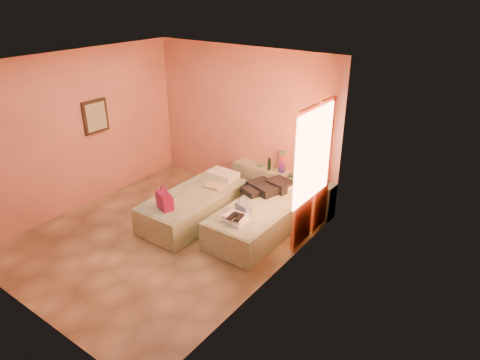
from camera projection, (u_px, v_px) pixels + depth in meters
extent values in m
plane|color=tan|center=(164.00, 236.00, 7.05)|extent=(4.50, 4.50, 0.00)
cube|color=#E8927B|center=(244.00, 122.00, 8.11)|extent=(4.00, 0.02, 2.80)
cube|color=#E8927B|center=(77.00, 132.00, 7.53)|extent=(0.02, 4.50, 2.80)
cube|color=#E8927B|center=(268.00, 192.00, 5.39)|extent=(0.02, 4.50, 2.80)
cube|color=silver|center=(149.00, 63.00, 5.87)|extent=(4.00, 4.50, 0.02)
cube|color=#FFC99E|center=(313.00, 155.00, 6.27)|extent=(0.02, 1.10, 1.40)
cube|color=#D86633|center=(305.00, 180.00, 6.33)|extent=(0.05, 0.55, 2.20)
cube|color=#D86633|center=(323.00, 167.00, 6.77)|extent=(0.05, 0.45, 2.20)
cube|color=black|center=(95.00, 117.00, 7.72)|extent=(0.04, 0.50, 0.60)
cube|color=#A89138|center=(317.00, 135.00, 7.23)|extent=(0.25, 0.04, 0.30)
cube|color=#A8B291|center=(281.00, 189.00, 7.93)|extent=(2.05, 0.30, 0.65)
cube|color=#B5CFA7|center=(195.00, 206.00, 7.47)|extent=(0.90, 2.00, 0.50)
cube|color=#B5CFA7|center=(261.00, 219.00, 7.06)|extent=(0.90, 2.00, 0.50)
cylinder|color=#143721|center=(269.00, 164.00, 7.86)|extent=(0.07, 0.07, 0.23)
cube|color=#921246|center=(282.00, 162.00, 7.73)|extent=(0.09, 0.09, 0.40)
cylinder|color=#47835B|center=(259.00, 166.00, 8.04)|extent=(0.14, 0.14, 0.03)
cube|color=#223F2D|center=(293.00, 176.00, 7.61)|extent=(0.22, 0.19, 0.03)
cube|color=white|center=(319.00, 175.00, 7.35)|extent=(0.25, 0.25, 0.27)
cube|color=#921246|center=(165.00, 200.00, 6.81)|extent=(0.35, 0.27, 0.29)
cube|color=tan|center=(214.00, 186.00, 7.57)|extent=(0.35, 0.30, 0.05)
cube|color=black|center=(267.00, 187.00, 7.39)|extent=(0.72, 0.72, 0.18)
cube|color=#3F5997|center=(244.00, 209.00, 6.66)|extent=(0.30, 0.19, 0.18)
cube|color=white|center=(236.00, 219.00, 6.47)|extent=(0.37, 0.32, 0.10)
cube|color=black|center=(235.00, 217.00, 6.40)|extent=(0.19, 0.24, 0.02)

